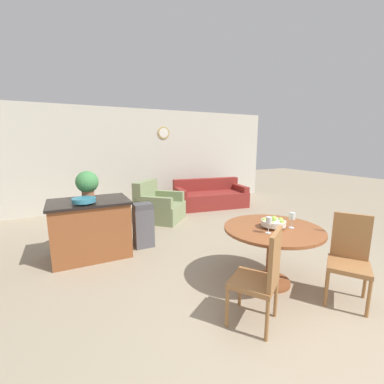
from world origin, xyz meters
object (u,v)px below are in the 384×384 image
object	(u,v)px
dining_chair_near_right	(349,255)
trash_bin	(143,225)
potted_plant	(87,183)
kitchen_island	(91,228)
dining_table	(272,240)
fruit_bowl	(273,222)
dining_chair_near_left	(262,275)
wine_glass_left	(269,221)
wine_glass_right	(292,217)
couch	(210,197)
teal_bowl	(84,200)
armchair	(158,207)

from	to	relation	value
dining_chair_near_right	trash_bin	bearing A→B (deg)	-1.19
dining_chair_near_right	potted_plant	world-z (taller)	potted_plant
kitchen_island	potted_plant	world-z (taller)	potted_plant
dining_table	fruit_bowl	bearing A→B (deg)	148.95
dining_chair_near_left	kitchen_island	bearing A→B (deg)	83.79
wine_glass_left	wine_glass_right	size ratio (longest dim) A/B	1.00
wine_glass_right	couch	xyz separation A→B (m)	(1.17, 3.96, -0.62)
dining_table	teal_bowl	bearing A→B (deg)	140.14
kitchen_island	trash_bin	xyz separation A→B (m)	(0.84, -0.03, -0.07)
dining_table	armchair	xyz separation A→B (m)	(-0.38, 3.27, -0.27)
kitchen_island	potted_plant	distance (m)	0.71
dining_chair_near_left	trash_bin	distance (m)	2.48
trash_bin	potted_plant	bearing A→B (deg)	167.56
fruit_bowl	wine_glass_left	xyz separation A→B (m)	(-0.19, -0.12, 0.08)
dining_chair_near_left	wine_glass_right	world-z (taller)	dining_chair_near_left
trash_bin	couch	distance (m)	3.17
armchair	couch	bearing A→B (deg)	-28.08
kitchen_island	dining_chair_near_right	bearing A→B (deg)	-45.60
wine_glass_right	dining_chair_near_right	bearing A→B (deg)	-57.35
dining_chair_near_right	fruit_bowl	xyz separation A→B (m)	(-0.54, 0.64, 0.28)
dining_chair_near_left	trash_bin	bearing A→B (deg)	66.69
fruit_bowl	teal_bowl	size ratio (longest dim) A/B	0.90
dining_table	wine_glass_right	size ratio (longest dim) A/B	6.21
dining_chair_near_right	potted_plant	size ratio (longest dim) A/B	2.23
dining_table	armchair	bearing A→B (deg)	96.67
fruit_bowl	dining_table	bearing A→B (deg)	-31.05
potted_plant	couch	distance (m)	3.87
dining_chair_near_right	wine_glass_right	xyz separation A→B (m)	(-0.34, 0.54, 0.35)
dining_chair_near_right	armchair	distance (m)	4.03
dining_chair_near_right	couch	xyz separation A→B (m)	(0.82, 4.49, -0.26)
fruit_bowl	trash_bin	bearing A→B (deg)	120.73
couch	armchair	world-z (taller)	armchair
teal_bowl	potted_plant	world-z (taller)	potted_plant
dining_table	dining_chair_near_left	xyz separation A→B (m)	(-0.64, -0.54, -0.04)
teal_bowl	potted_plant	bearing A→B (deg)	76.40
dining_chair_near_left	couch	xyz separation A→B (m)	(2.01, 4.39, -0.26)
kitchen_island	trash_bin	size ratio (longest dim) A/B	1.55
dining_chair_near_right	kitchen_island	size ratio (longest dim) A/B	0.83
armchair	wine_glass_left	bearing A→B (deg)	-133.24
fruit_bowl	kitchen_island	xyz separation A→B (m)	(-1.96, 1.92, -0.36)
armchair	dining_table	bearing A→B (deg)	-129.82
fruit_bowl	kitchen_island	bearing A→B (deg)	135.72
dining_chair_near_left	wine_glass_right	distance (m)	1.01
dining_chair_near_left	teal_bowl	size ratio (longest dim) A/B	2.98
wine_glass_right	armchair	world-z (taller)	wine_glass_right
dining_chair_near_left	wine_glass_left	distance (m)	0.71
wine_glass_right	kitchen_island	world-z (taller)	wine_glass_right
dining_table	fruit_bowl	size ratio (longest dim) A/B	4.06
couch	armchair	bearing A→B (deg)	-153.50
trash_bin	dining_chair_near_left	bearing A→B (deg)	-78.82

